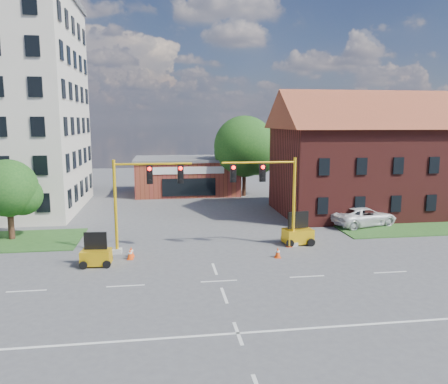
% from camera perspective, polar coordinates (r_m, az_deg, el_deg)
% --- Properties ---
extents(ground, '(120.00, 120.00, 0.00)m').
position_cam_1_polar(ground, '(24.32, -0.66, -11.56)').
color(ground, '#48484B').
rests_on(ground, ground).
extents(grass_verge_ne, '(14.00, 4.00, 0.08)m').
position_cam_1_polar(grass_verge_ne, '(38.83, 24.86, -4.42)').
color(grass_verge_ne, '#214A1B').
rests_on(grass_verge_ne, ground).
extents(lane_markings, '(60.00, 36.00, 0.01)m').
position_cam_1_polar(lane_markings, '(21.57, 0.41, -14.35)').
color(lane_markings, silver).
rests_on(lane_markings, ground).
extents(brick_shop, '(12.40, 8.40, 4.30)m').
position_cam_1_polar(brick_shop, '(53.01, -4.89, 2.19)').
color(brick_shop, brown).
rests_on(brick_shop, ground).
extents(townhouse_row, '(21.00, 11.00, 11.50)m').
position_cam_1_polar(townhouse_row, '(43.95, 20.43, 5.13)').
color(townhouse_row, '#551D19').
rests_on(townhouse_row, ground).
extents(tree_large, '(7.40, 7.05, 9.28)m').
position_cam_1_polar(tree_large, '(50.68, 3.06, 5.69)').
color(tree_large, '#3B2215').
rests_on(tree_large, ground).
extents(tree_nw_front, '(4.38, 4.17, 5.94)m').
position_cam_1_polar(tree_nw_front, '(35.20, -25.98, 0.21)').
color(tree_nw_front, '#3B2215').
rests_on(tree_nw_front, ground).
extents(signal_mast_west, '(5.30, 0.60, 6.20)m').
position_cam_1_polar(signal_mast_west, '(28.96, -10.81, -0.30)').
color(signal_mast_west, '#9B9B96').
rests_on(signal_mast_west, ground).
extents(signal_mast_east, '(5.30, 0.60, 6.20)m').
position_cam_1_polar(signal_mast_east, '(29.84, 6.14, 0.09)').
color(signal_mast_east, '#9B9B96').
rests_on(signal_mast_east, ground).
extents(trailer_west, '(1.82, 1.29, 1.98)m').
position_cam_1_polar(trailer_west, '(27.70, -16.36, -7.97)').
color(trailer_west, yellow).
rests_on(trailer_west, ground).
extents(trailer_east, '(2.13, 1.58, 2.24)m').
position_cam_1_polar(trailer_east, '(31.52, 9.61, -5.48)').
color(trailer_east, yellow).
rests_on(trailer_east, ground).
extents(cone_a, '(0.40, 0.40, 0.70)m').
position_cam_1_polar(cone_a, '(28.92, -12.03, -7.64)').
color(cone_a, '#E7410C').
rests_on(cone_a, ground).
extents(cone_b, '(0.40, 0.40, 0.70)m').
position_cam_1_polar(cone_b, '(28.43, -12.17, -7.94)').
color(cone_b, '#E7410C').
rests_on(cone_b, ground).
extents(cone_c, '(0.40, 0.40, 0.70)m').
position_cam_1_polar(cone_c, '(28.34, 7.03, -7.85)').
color(cone_c, '#E7410C').
rests_on(cone_c, ground).
extents(cone_d, '(0.40, 0.40, 0.70)m').
position_cam_1_polar(cone_d, '(30.83, 8.53, -6.48)').
color(cone_d, '#E7410C').
rests_on(cone_d, ground).
extents(pickup_white, '(6.18, 4.01, 1.58)m').
position_cam_1_polar(pickup_white, '(38.27, 17.75, -3.03)').
color(pickup_white, white).
rests_on(pickup_white, ground).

